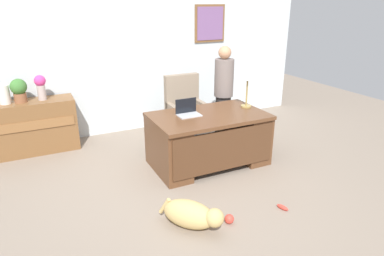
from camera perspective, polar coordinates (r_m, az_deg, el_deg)
ground_plane at (r=4.45m, az=0.46°, el=-10.54°), size 12.00×12.00×0.00m
back_wall at (r=6.32m, az=-10.17°, el=11.65°), size 7.00×0.16×2.70m
desk at (r=4.99m, az=2.86°, el=-1.67°), size 1.64×1.00×0.76m
credenza at (r=5.96m, az=-26.07°, el=0.01°), size 1.55×0.50×0.83m
armchair at (r=5.82m, az=-1.05°, el=2.55°), size 0.60×0.59×1.13m
person_standing at (r=5.86m, az=5.26°, el=5.86°), size 0.32×0.32×1.60m
dog_lying at (r=3.76m, az=-0.02°, el=-14.16°), size 0.60×0.65×0.30m
laptop at (r=4.85m, az=-0.72°, el=2.84°), size 0.32×0.22×0.22m
desk_lamp at (r=5.18m, az=9.26°, el=8.57°), size 0.22×0.22×0.61m
vase_with_flowers at (r=5.80m, az=-23.86°, el=6.43°), size 0.17×0.17×0.39m
vase_empty at (r=5.82m, az=-28.76°, el=4.88°), size 0.16×0.16×0.28m
potted_plant at (r=5.80m, az=-26.83°, el=5.74°), size 0.24×0.24×0.36m
dog_toy_ball at (r=3.89m, az=6.21°, el=-14.79°), size 0.10×0.10×0.10m
dog_toy_bone at (r=4.24m, az=14.82°, el=-12.62°), size 0.09×0.16×0.05m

